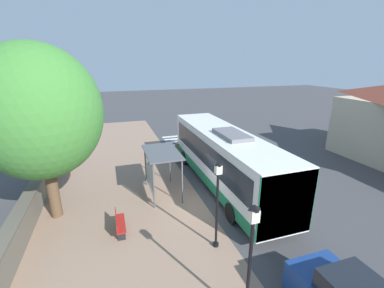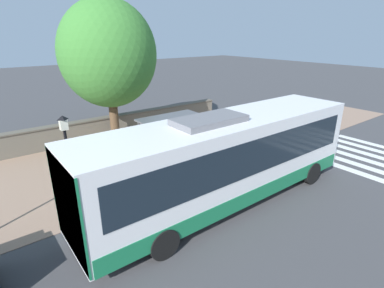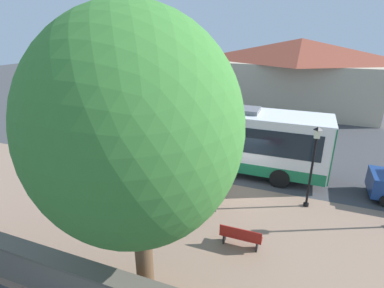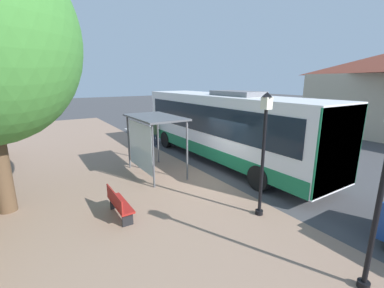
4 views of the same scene
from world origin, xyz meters
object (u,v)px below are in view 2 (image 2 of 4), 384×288
Objects in this scene: bus at (226,158)px; street_lamp_far at (69,159)px; shade_tree at (108,54)px; bus_shelter at (171,126)px; pedestrian at (272,143)px; bench at (97,158)px.

street_lamp_far is (-2.65, -5.01, 0.39)m from bus.
bus_shelter is at bearing 6.21° from shade_tree.
bus is at bearing -71.72° from pedestrian.
bus_shelter is at bearing 49.86° from bench.
bus_shelter is 5.48m from pedestrian.
bus_shelter is at bearing 177.92° from bus.
street_lamp_far is at bearing -75.75° from bus_shelter.
bus_shelter is 5.32m from street_lamp_far.
bus is 5.68m from street_lamp_far.
bus reaches higher than bench.
pedestrian is at bearing 58.19° from bench.
pedestrian is at bearing 108.28° from bus.
pedestrian is (-1.63, 4.94, -0.98)m from bus.
bus_shelter is 4.19m from bench.
pedestrian is 10.10m from street_lamp_far.
bench is at bearing -121.81° from pedestrian.
bench is (-6.42, -2.78, -1.42)m from bus.
shade_tree is at bearing -177.29° from bus.
street_lamp_far reaches higher than bus.
pedestrian reaches higher than bench.
bench is (-2.47, -2.92, -1.72)m from bus_shelter.
street_lamp_far is 8.64m from shade_tree.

